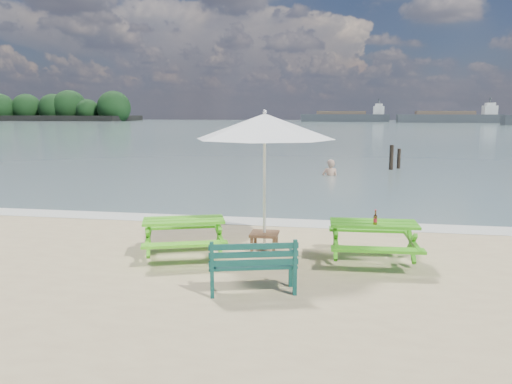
% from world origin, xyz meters
% --- Properties ---
extents(sea, '(300.00, 300.00, 0.00)m').
position_xyz_m(sea, '(0.00, 85.00, 0.00)').
color(sea, slate).
rests_on(sea, ground).
extents(foam_strip, '(22.00, 0.90, 0.01)m').
position_xyz_m(foam_strip, '(0.00, 4.60, 0.01)').
color(foam_strip, silver).
rests_on(foam_strip, ground).
extents(picnic_table_left, '(1.94, 2.04, 0.71)m').
position_xyz_m(picnic_table_left, '(-1.20, 1.45, 0.34)').
color(picnic_table_left, '#4FBB1C').
rests_on(picnic_table_left, ground).
extents(picnic_table_right, '(1.61, 1.77, 0.73)m').
position_xyz_m(picnic_table_right, '(2.24, 1.71, 0.35)').
color(picnic_table_right, '#3EA519').
rests_on(picnic_table_right, ground).
extents(park_bench, '(1.37, 0.77, 0.80)m').
position_xyz_m(park_bench, '(0.40, -0.17, 0.25)').
color(park_bench, '#0F3F38').
rests_on(park_bench, ground).
extents(side_table, '(0.54, 0.54, 0.35)m').
position_xyz_m(side_table, '(0.20, 2.14, 0.18)').
color(side_table, brown).
rests_on(side_table, ground).
extents(patio_umbrella, '(2.71, 2.71, 2.64)m').
position_xyz_m(patio_umbrella, '(0.20, 2.14, 2.39)').
color(patio_umbrella, silver).
rests_on(patio_umbrella, ground).
extents(beer_bottle, '(0.07, 0.07, 0.26)m').
position_xyz_m(beer_bottle, '(2.25, 1.51, 0.81)').
color(beer_bottle, brown).
rests_on(beer_bottle, picnic_table_right).
extents(swimmer, '(0.71, 0.48, 1.89)m').
position_xyz_m(swimmer, '(1.10, 14.08, -0.25)').
color(swimmer, tan).
rests_on(swimmer, ground).
extents(mooring_pilings, '(0.58, 0.78, 1.36)m').
position_xyz_m(mooring_pilings, '(3.98, 16.97, 0.44)').
color(mooring_pilings, black).
rests_on(mooring_pilings, ground).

